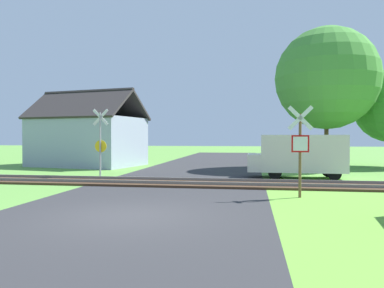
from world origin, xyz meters
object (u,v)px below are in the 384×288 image
(stop_sign_near, at_px, (300,146))
(tree_right, at_px, (327,78))
(crossing_sign_far, at_px, (100,140))
(house, at_px, (88,140))
(mail_truck, at_px, (299,154))

(stop_sign_near, relative_size, tree_right, 0.34)
(stop_sign_near, distance_m, crossing_sign_far, 10.68)
(house, distance_m, tree_right, 17.60)
(crossing_sign_far, distance_m, tree_right, 15.77)
(stop_sign_near, xyz_separation_m, house, (-13.72, 12.77, 0.14))
(tree_right, bearing_deg, stop_sign_near, -104.38)
(stop_sign_near, relative_size, mail_truck, 0.66)
(tree_right, xyz_separation_m, mail_truck, (-2.62, -6.62, -4.89))
(tree_right, relative_size, mail_truck, 1.95)
(crossing_sign_far, relative_size, tree_right, 0.38)
(stop_sign_near, bearing_deg, mail_truck, -95.81)
(crossing_sign_far, xyz_separation_m, tree_right, (12.82, 8.18, 4.16))
(house, relative_size, tree_right, 0.90)
(mail_truck, bearing_deg, crossing_sign_far, 99.41)
(mail_truck, bearing_deg, tree_right, -20.81)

